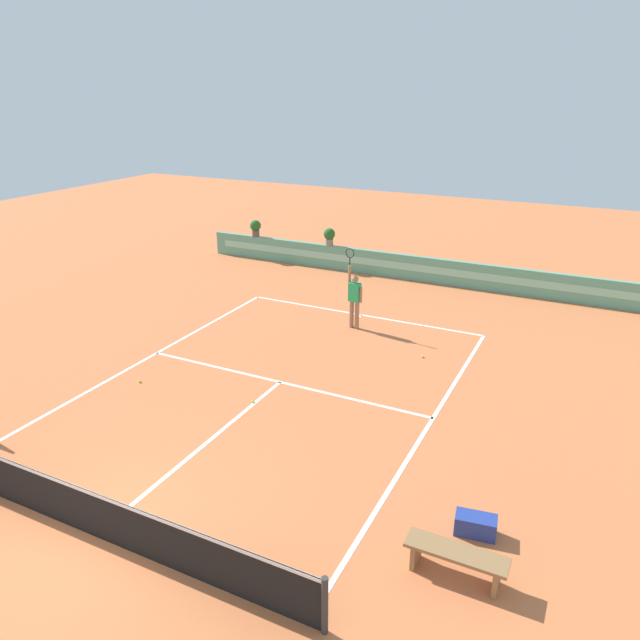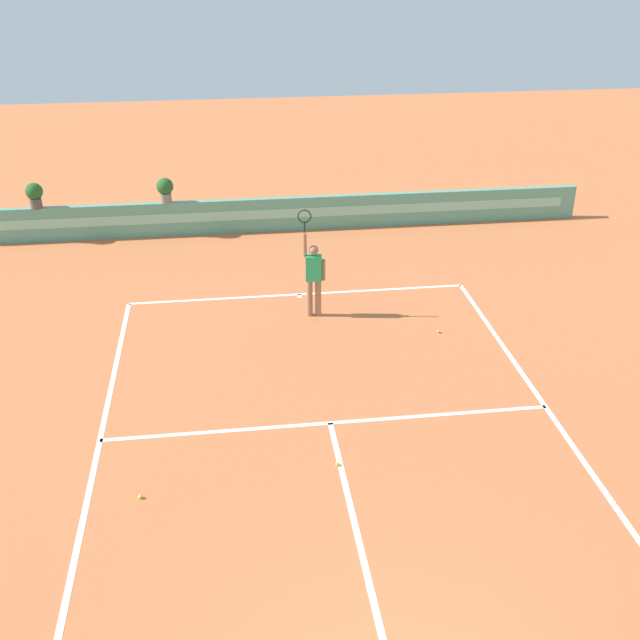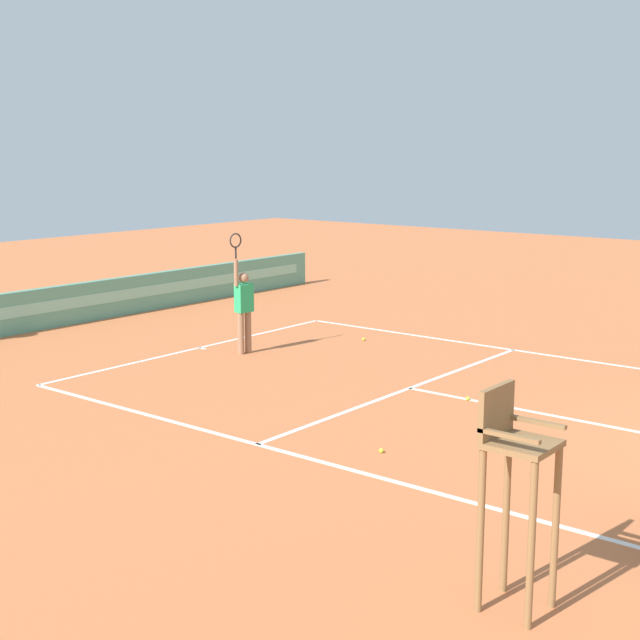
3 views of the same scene
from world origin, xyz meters
The scene contains 9 objects.
ground_plane centered at (0.00, 6.00, 0.00)m, with size 60.00×60.00×0.00m, color #C66B3D.
court_lines centered at (0.00, 6.72, 0.00)m, with size 8.32×11.94×0.01m.
back_wall_barrier centered at (0.00, 16.39, 0.50)m, with size 18.00×0.21×1.00m.
tennis_player centered at (0.22, 10.74, 1.05)m, with size 0.62×0.26×2.58m.
tennis_ball_near_baseline centered at (-0.05, 5.17, 0.03)m, with size 0.07×0.07×0.07m, color #CCE033.
tennis_ball_mid_court centered at (2.88, 9.52, 0.03)m, with size 0.07×0.07×0.07m, color #CCE033.
tennis_ball_by_sideline centered at (-3.28, 4.76, 0.03)m, with size 0.07×0.07×0.07m, color #CCE033.
potted_plant_left centered at (-3.35, 16.39, 1.41)m, with size 0.48×0.48×0.72m.
potted_plant_far_left centered at (-6.95, 16.39, 1.41)m, with size 0.48×0.48×0.72m.
Camera 2 is at (-1.65, -4.89, 8.07)m, focal length 42.58 mm.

